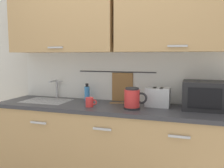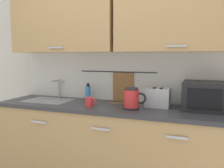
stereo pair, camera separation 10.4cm
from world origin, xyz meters
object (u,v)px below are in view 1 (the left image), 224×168
object	(u,v)px
microwave	(208,96)
electric_kettle	(132,99)
dish_soap_bottle	(87,93)
mug_near_sink	(90,102)
wooden_spoon	(126,103)
toaster	(158,97)

from	to	relation	value
microwave	electric_kettle	world-z (taller)	microwave
dish_soap_bottle	mug_near_sink	bearing A→B (deg)	-61.68
wooden_spoon	mug_near_sink	bearing A→B (deg)	-136.76
microwave	dish_soap_bottle	xyz separation A→B (m)	(-1.29, 0.08, -0.05)
dish_soap_bottle	toaster	xyz separation A→B (m)	(0.82, -0.09, 0.01)
mug_near_sink	toaster	world-z (taller)	toaster
dish_soap_bottle	wooden_spoon	bearing A→B (deg)	-4.61
toaster	electric_kettle	bearing A→B (deg)	-137.71
microwave	mug_near_sink	world-z (taller)	microwave
dish_soap_bottle	wooden_spoon	distance (m)	0.48
electric_kettle	dish_soap_bottle	bearing A→B (deg)	155.00
electric_kettle	dish_soap_bottle	size ratio (longest dim) A/B	1.16
wooden_spoon	electric_kettle	bearing A→B (deg)	-61.29
electric_kettle	toaster	distance (m)	0.29
mug_near_sink	toaster	xyz separation A→B (m)	(0.65, 0.23, 0.05)
electric_kettle	wooden_spoon	size ratio (longest dim) A/B	0.84
wooden_spoon	microwave	bearing A→B (deg)	-2.89
dish_soap_bottle	mug_near_sink	world-z (taller)	dish_soap_bottle
microwave	mug_near_sink	distance (m)	1.15
toaster	dish_soap_bottle	bearing A→B (deg)	174.04
microwave	electric_kettle	xyz separation A→B (m)	(-0.69, -0.20, -0.03)
electric_kettle	wooden_spoon	bearing A→B (deg)	118.71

